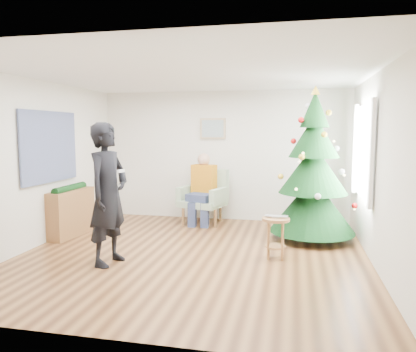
% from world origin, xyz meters
% --- Properties ---
extents(floor, '(5.00, 5.00, 0.00)m').
position_xyz_m(floor, '(0.00, 0.00, 0.00)').
color(floor, brown).
rests_on(floor, ground).
extents(ceiling, '(5.00, 5.00, 0.00)m').
position_xyz_m(ceiling, '(0.00, 0.00, 2.60)').
color(ceiling, white).
rests_on(ceiling, wall_back).
extents(wall_back, '(5.00, 0.00, 5.00)m').
position_xyz_m(wall_back, '(0.00, 2.50, 1.30)').
color(wall_back, silver).
rests_on(wall_back, floor).
extents(wall_front, '(5.00, 0.00, 5.00)m').
position_xyz_m(wall_front, '(0.00, -2.50, 1.30)').
color(wall_front, silver).
rests_on(wall_front, floor).
extents(wall_left, '(0.00, 5.00, 5.00)m').
position_xyz_m(wall_left, '(-2.50, 0.00, 1.30)').
color(wall_left, silver).
rests_on(wall_left, floor).
extents(wall_right, '(0.00, 5.00, 5.00)m').
position_xyz_m(wall_right, '(2.50, 0.00, 1.30)').
color(wall_right, silver).
rests_on(wall_right, floor).
extents(window_panel, '(0.04, 1.30, 1.40)m').
position_xyz_m(window_panel, '(2.47, 1.00, 1.50)').
color(window_panel, white).
rests_on(window_panel, wall_right).
extents(curtains, '(0.05, 1.75, 1.50)m').
position_xyz_m(curtains, '(2.44, 1.00, 1.50)').
color(curtains, white).
rests_on(curtains, wall_right).
extents(christmas_tree, '(1.40, 1.40, 2.54)m').
position_xyz_m(christmas_tree, '(1.73, 1.25, 1.14)').
color(christmas_tree, '#3F2816').
rests_on(christmas_tree, floor).
extents(stool, '(0.39, 0.39, 0.59)m').
position_xyz_m(stool, '(1.19, 0.09, 0.30)').
color(stool, brown).
rests_on(stool, floor).
extents(laptop, '(0.34, 0.23, 0.03)m').
position_xyz_m(laptop, '(1.19, 0.09, 0.60)').
color(laptop, silver).
rests_on(laptop, stool).
extents(armchair, '(0.98, 0.95, 1.05)m').
position_xyz_m(armchair, '(-0.29, 2.06, 0.39)').
color(armchair, '#93AC8B').
rests_on(armchair, floor).
extents(seated_person, '(0.56, 0.73, 1.37)m').
position_xyz_m(seated_person, '(-0.31, 2.01, 0.71)').
color(seated_person, navy).
rests_on(seated_person, armchair).
extents(standing_man, '(0.58, 0.77, 1.92)m').
position_xyz_m(standing_man, '(-1.02, -0.60, 0.96)').
color(standing_man, black).
rests_on(standing_man, floor).
extents(game_controller, '(0.06, 0.13, 0.04)m').
position_xyz_m(game_controller, '(-0.82, -0.63, 1.28)').
color(game_controller, white).
rests_on(game_controller, standing_man).
extents(console, '(0.40, 1.02, 0.80)m').
position_xyz_m(console, '(-2.33, 0.62, 0.40)').
color(console, brown).
rests_on(console, floor).
extents(garland, '(0.14, 0.90, 0.14)m').
position_xyz_m(garland, '(-2.33, 0.62, 0.82)').
color(garland, black).
rests_on(garland, console).
extents(tapestry, '(0.03, 1.50, 1.15)m').
position_xyz_m(tapestry, '(-2.46, 0.30, 1.55)').
color(tapestry, black).
rests_on(tapestry, wall_left).
extents(framed_picture, '(0.52, 0.05, 0.42)m').
position_xyz_m(framed_picture, '(-0.20, 2.46, 1.85)').
color(framed_picture, tan).
rests_on(framed_picture, wall_back).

